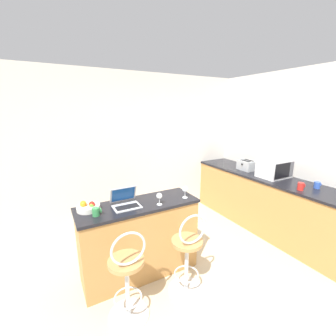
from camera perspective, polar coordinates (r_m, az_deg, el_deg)
ground_plane at (r=2.80m, az=13.75°, el=-31.30°), size 20.00×20.00×0.00m
wall_back at (r=4.04m, az=-8.01°, el=4.69°), size 12.00×0.06×2.60m
breakfast_bar at (r=2.88m, az=-7.21°, el=-17.47°), size 1.41×0.50×0.93m
counter_right at (r=4.17m, az=23.64°, el=-8.07°), size 0.66×2.85×0.93m
bar_stool_near at (r=2.38m, az=-10.24°, el=-25.87°), size 0.40×0.40×0.98m
bar_stool_far at (r=2.61m, az=5.01°, el=-21.47°), size 0.40×0.40×0.98m
laptop at (r=2.61m, az=-10.79°, el=-8.29°), size 0.30×0.27×0.21m
microwave at (r=3.99m, az=25.45°, el=0.00°), size 0.49×0.35×0.29m
toaster at (r=4.27m, az=19.37°, el=0.67°), size 0.24×0.28×0.18m
mug_blue at (r=3.73m, az=33.67°, el=-3.63°), size 0.10×0.08×0.09m
fruit_bowl at (r=2.61m, az=-19.57°, el=-9.31°), size 0.25×0.25×0.11m
wine_glass_tall at (r=2.77m, az=4.36°, el=-5.55°), size 0.07×0.07×0.15m
wine_glass_short at (r=2.58m, az=-2.22°, el=-7.25°), size 0.07×0.07×0.14m
mug_green at (r=2.46m, az=-17.77°, el=-10.52°), size 0.09×0.07×0.09m
mug_red at (r=3.53m, az=30.66°, el=-4.03°), size 0.10×0.08×0.10m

